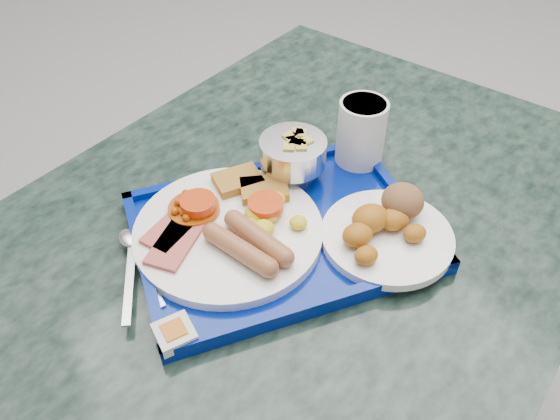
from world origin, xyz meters
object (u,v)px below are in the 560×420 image
tray (280,233)px  fruit_bowl (293,153)px  main_plate (232,225)px  juice_cup (361,130)px  table (278,314)px  bread_plate (387,226)px

tray → fruit_bowl: bearing=51.0°
main_plate → juice_cup: 0.26m
tray → main_plate: bearing=153.2°
table → juice_cup: juice_cup is taller
main_plate → bread_plate: bearing=-31.6°
main_plate → table: bearing=-26.9°
tray → juice_cup: size_ratio=4.16×
main_plate → juice_cup: juice_cup is taller
tray → bread_plate: size_ratio=2.41×
main_plate → fruit_bowl: 0.15m
table → tray: size_ratio=3.09×
tray → fruit_bowl: size_ratio=4.31×
main_plate → bread_plate: 0.22m
tray → fruit_bowl: fruit_bowl is taller
table → tray: bearing=-23.5°
main_plate → fruit_bowl: size_ratio=2.58×
tray → fruit_bowl: 0.13m
fruit_bowl → juice_cup: bearing=-7.2°
main_plate → bread_plate: bread_plate is taller
main_plate → juice_cup: size_ratio=2.49×
table → main_plate: (-0.06, 0.03, 0.21)m
bread_plate → tray: bearing=146.3°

